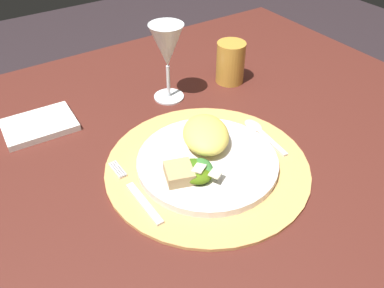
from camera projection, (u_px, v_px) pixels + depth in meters
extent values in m
cube|color=#4E2019|center=(173.00, 168.00, 0.73)|extent=(1.33, 1.04, 0.03)
cylinder|color=#4B2016|center=(248.00, 119.00, 1.51)|extent=(0.08, 0.08, 0.73)
cylinder|color=tan|center=(207.00, 166.00, 0.71)|extent=(0.37, 0.37, 0.01)
cylinder|color=silver|center=(207.00, 162.00, 0.71)|extent=(0.25, 0.25, 0.01)
ellipsoid|color=#EAD259|center=(206.00, 134.00, 0.72)|extent=(0.13, 0.14, 0.04)
ellipsoid|color=#3A7932|center=(202.00, 167.00, 0.67)|extent=(0.04, 0.05, 0.02)
ellipsoid|color=#46680F|center=(196.00, 176.00, 0.65)|extent=(0.06, 0.06, 0.02)
ellipsoid|color=#396914|center=(193.00, 167.00, 0.67)|extent=(0.07, 0.07, 0.02)
cube|color=beige|center=(199.00, 168.00, 0.65)|extent=(0.03, 0.03, 0.01)
cube|color=beige|center=(216.00, 173.00, 0.65)|extent=(0.03, 0.03, 0.00)
cube|color=tan|center=(179.00, 173.00, 0.66)|extent=(0.06, 0.06, 0.02)
cube|color=silver|center=(144.00, 203.00, 0.64)|extent=(0.01, 0.10, 0.00)
cube|color=silver|center=(114.00, 171.00, 0.70)|extent=(0.00, 0.05, 0.00)
cube|color=silver|center=(117.00, 170.00, 0.70)|extent=(0.00, 0.05, 0.00)
cube|color=silver|center=(119.00, 169.00, 0.70)|extent=(0.00, 0.05, 0.00)
cube|color=silver|center=(121.00, 168.00, 0.70)|extent=(0.00, 0.05, 0.00)
cube|color=silver|center=(271.00, 142.00, 0.76)|extent=(0.02, 0.09, 0.00)
ellipsoid|color=silver|center=(253.00, 125.00, 0.80)|extent=(0.03, 0.04, 0.01)
cube|color=white|center=(39.00, 125.00, 0.81)|extent=(0.14, 0.11, 0.01)
cylinder|color=silver|center=(169.00, 97.00, 0.90)|extent=(0.07, 0.07, 0.00)
cylinder|color=silver|center=(168.00, 81.00, 0.87)|extent=(0.01, 0.01, 0.08)
cone|color=silver|center=(167.00, 46.00, 0.82)|extent=(0.07, 0.07, 0.09)
cylinder|color=gold|center=(230.00, 62.00, 0.93)|extent=(0.07, 0.07, 0.10)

